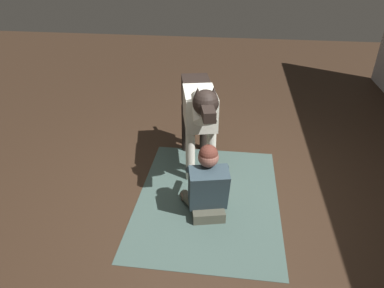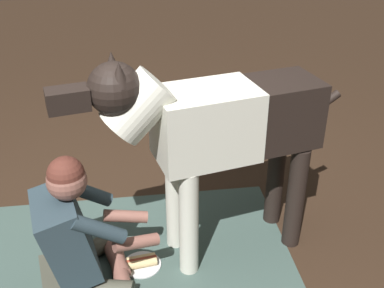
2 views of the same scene
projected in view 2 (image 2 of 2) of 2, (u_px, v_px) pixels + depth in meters
The scene contains 5 objects.
ground_plane at pixel (127, 272), 2.85m from camera, with size 15.15×15.15×0.00m, color #332318.
area_rug at pixel (119, 276), 2.82m from camera, with size 2.12×1.60×0.01m, color #3D514B.
person_sitting_on_floor at pixel (76, 235), 2.62m from camera, with size 0.72×0.57×0.84m.
large_dog at pixel (217, 129), 2.62m from camera, with size 1.64×0.56×1.33m.
hot_dog_on_plate at pixel (142, 262), 2.89m from camera, with size 0.23×0.23×0.06m.
Camera 2 is at (-0.10, 2.14, 2.06)m, focal length 44.64 mm.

